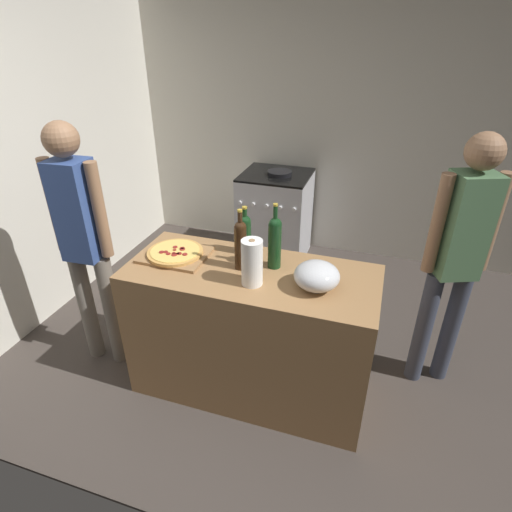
{
  "coord_description": "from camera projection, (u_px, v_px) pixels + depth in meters",
  "views": [
    {
      "loc": [
        0.75,
        -1.28,
        2.18
      ],
      "look_at": [
        0.07,
        0.79,
        0.96
      ],
      "focal_mm": 29.18,
      "sensor_mm": 36.0,
      "label": 1
    }
  ],
  "objects": [
    {
      "name": "wine_bottle_green",
      "position": [
        275.0,
        241.0,
        2.41
      ],
      "size": [
        0.08,
        0.08,
        0.4
      ],
      "color": "#143819",
      "rests_on": "counter"
    },
    {
      "name": "mixing_bowl",
      "position": [
        317.0,
        276.0,
        2.25
      ],
      "size": [
        0.25,
        0.25,
        0.15
      ],
      "color": "#B2B2B7",
      "rests_on": "counter"
    },
    {
      "name": "counter",
      "position": [
        251.0,
        332.0,
        2.67
      ],
      "size": [
        1.5,
        0.64,
        0.91
      ],
      "primitive_type": "cube",
      "color": "#9E7247",
      "rests_on": "ground_plane"
    },
    {
      "name": "stove",
      "position": [
        275.0,
        216.0,
        4.27
      ],
      "size": [
        0.66,
        0.64,
        0.94
      ],
      "color": "#B7B7BC",
      "rests_on": "ground_plane"
    },
    {
      "name": "kitchen_wall_left",
      "position": [
        55.0,
        148.0,
        3.39
      ],
      "size": [
        0.1,
        3.46,
        2.6
      ],
      "primitive_type": "cube",
      "color": "silver",
      "rests_on": "ground_plane"
    },
    {
      "name": "ground_plane",
      "position": [
        272.0,
        320.0,
        3.52
      ],
      "size": [
        4.22,
        3.46,
        0.02
      ],
      "primitive_type": "cube",
      "color": "#3F3833"
    },
    {
      "name": "kitchen_wall_rear",
      "position": [
        316.0,
        126.0,
        4.11
      ],
      "size": [
        4.22,
        0.1,
        2.6
      ],
      "primitive_type": "cube",
      "color": "silver",
      "rests_on": "ground_plane"
    },
    {
      "name": "cutting_board",
      "position": [
        175.0,
        255.0,
        2.6
      ],
      "size": [
        0.4,
        0.32,
        0.02
      ],
      "primitive_type": "cube",
      "color": "#9E7247",
      "rests_on": "counter"
    },
    {
      "name": "person_in_stripes",
      "position": [
        83.0,
        236.0,
        2.65
      ],
      "size": [
        0.4,
        0.21,
        1.72
      ],
      "color": "slate",
      "rests_on": "ground_plane"
    },
    {
      "name": "person_in_red",
      "position": [
        457.0,
        252.0,
        2.48
      ],
      "size": [
        0.38,
        0.27,
        1.7
      ],
      "color": "#383D4C",
      "rests_on": "ground_plane"
    },
    {
      "name": "wine_bottle_dark",
      "position": [
        240.0,
        243.0,
        2.4
      ],
      "size": [
        0.07,
        0.07,
        0.37
      ],
      "color": "#331E0F",
      "rests_on": "counter"
    },
    {
      "name": "paper_towel_roll",
      "position": [
        252.0,
        263.0,
        2.26
      ],
      "size": [
        0.12,
        0.12,
        0.27
      ],
      "color": "white",
      "rests_on": "counter"
    },
    {
      "name": "wine_bottle_amber",
      "position": [
        245.0,
        232.0,
        2.58
      ],
      "size": [
        0.08,
        0.08,
        0.31
      ],
      "color": "#143819",
      "rests_on": "counter"
    },
    {
      "name": "pizza",
      "position": [
        175.0,
        252.0,
        2.58
      ],
      "size": [
        0.35,
        0.35,
        0.03
      ],
      "color": "tan",
      "rests_on": "cutting_board"
    }
  ]
}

